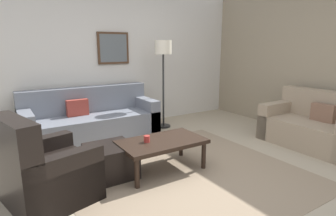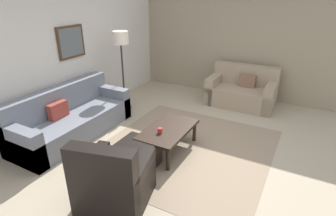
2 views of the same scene
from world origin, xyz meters
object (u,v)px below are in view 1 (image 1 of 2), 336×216
Objects in this scene: armchair_leather at (43,175)px; framed_artwork at (113,48)px; couch_loveseat at (316,127)px; ottoman at (111,161)px; coffee_table at (162,144)px; couch_main at (91,121)px; lamp_standing at (163,56)px; cup at (147,139)px.

framed_artwork reaches higher than armchair_leather.
couch_loveseat is 2.67× the size of ottoman.
coffee_table is at bearing 168.38° from couch_loveseat.
ottoman is at bearing 14.49° from armchair_leather.
coffee_table is at bearing 0.55° from armchair_leather.
ottoman is at bearing -98.99° from couch_main.
coffee_table is 0.64× the size of lamp_standing.
lamp_standing is (1.06, 1.69, 1.05)m from coffee_table.
armchair_leather is (-4.06, 0.53, 0.01)m from couch_loveseat.
couch_loveseat is (2.99, -2.40, 0.00)m from couch_main.
couch_loveseat is 1.53× the size of armchair_leather.
framed_artwork is at bearing 129.87° from couch_loveseat.
couch_main is 1.84m from cup.
coffee_table is 2.25m from lamp_standing.
lamp_standing reaches higher than couch_main.
lamp_standing is 2.75× the size of framed_artwork.
lamp_standing reaches higher than coffee_table.
armchair_leather is at bearing -177.49° from cup.
armchair_leather is 1.43m from coffee_table.
coffee_table is 1.77× the size of framed_artwork.
armchair_leather reaches higher than couch_main.
framed_artwork is (0.65, 0.40, 1.26)m from couch_main.
couch_loveseat is 0.87× the size of lamp_standing.
couch_main is 1.69m from ottoman.
ottoman is 0.33× the size of lamp_standing.
couch_loveseat reaches higher than cup.
couch_main is 2.16m from armchair_leather.
coffee_table is 0.22m from cup.
armchair_leather is at bearing -145.65° from lamp_standing.
framed_artwork reaches higher than ottoman.
ottoman is 2.64m from framed_artwork.
lamp_standing is (1.69, 1.50, 1.21)m from ottoman.
cup is 0.05× the size of lamp_standing.
armchair_leather is 0.83m from ottoman.
ottoman is at bearing -113.74° from framed_artwork.
couch_main is at bearing 101.08° from coffee_table.
ottoman is (-3.25, 0.73, -0.10)m from couch_loveseat.
framed_artwork is (0.28, 2.27, 1.20)m from coffee_table.
ottoman is 0.52m from cup.
lamp_standing is at bearing 57.86° from coffee_table.
framed_artwork is at bearing 82.88° from coffee_table.
lamp_standing reaches higher than ottoman.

